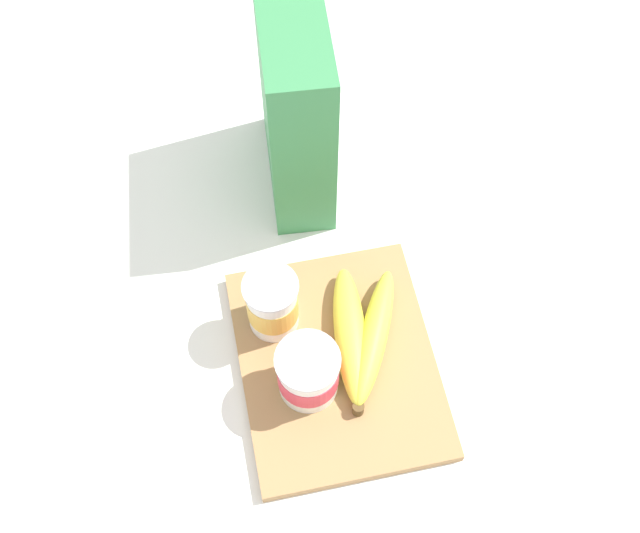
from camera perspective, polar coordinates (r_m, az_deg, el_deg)
ground_plane at (r=0.96m, az=1.26°, el=-7.25°), size 2.40×2.40×0.00m
cutting_board at (r=0.95m, az=1.27°, el=-7.06°), size 0.29×0.23×0.02m
cereal_box at (r=0.99m, az=-1.78°, el=11.67°), size 0.21×0.09×0.28m
yogurt_cup_front at (r=0.89m, az=-0.88°, el=-7.78°), size 0.07×0.07×0.08m
yogurt_cup_back at (r=0.93m, az=-3.51°, el=-2.74°), size 0.07×0.07×0.09m
banana_bunch at (r=0.94m, az=3.06°, el=-5.07°), size 0.19×0.11×0.04m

